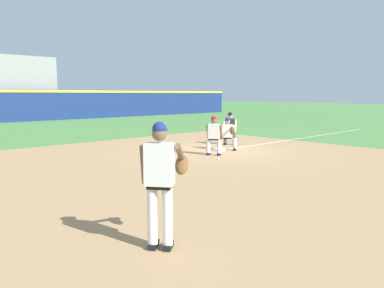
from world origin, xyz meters
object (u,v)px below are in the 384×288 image
at_px(baseball, 218,159).
at_px(baserunner, 214,134).
at_px(first_base_bag, 219,150).
at_px(umpire, 230,127).
at_px(pitcher, 161,178).
at_px(first_baseman, 228,132).

distance_m(baseball, baserunner, 1.30).
bearing_deg(first_base_bag, umpire, 27.79).
relative_size(pitcher, umpire, 1.27).
bearing_deg(first_base_bag, baserunner, -147.17).
bearing_deg(first_base_bag, first_baseman, -29.70).
distance_m(baserunner, umpire, 2.98).
height_order(first_base_bag, pitcher, pitcher).
xyz_separation_m(first_base_bag, pitcher, (-7.62, -5.91, 1.01)).
relative_size(first_baseman, baserunner, 0.92).
xyz_separation_m(baseball, first_baseman, (1.92, 1.28, 0.69)).
bearing_deg(baserunner, baseball, -127.84).
height_order(first_base_bag, umpire, umpire).
distance_m(first_base_bag, first_baseman, 0.78).
bearing_deg(umpire, baseball, -144.46).
bearing_deg(first_base_bag, pitcher, -142.17).
bearing_deg(first_baseman, umpire, 38.20).
distance_m(baseball, first_baseman, 2.41).
distance_m(first_base_bag, baserunner, 1.37).
bearing_deg(umpire, pitcher, -143.78).
xyz_separation_m(pitcher, first_baseman, (7.93, 5.74, -0.33)).
bearing_deg(pitcher, baseball, 36.59).
bearing_deg(umpire, baserunner, -150.28).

